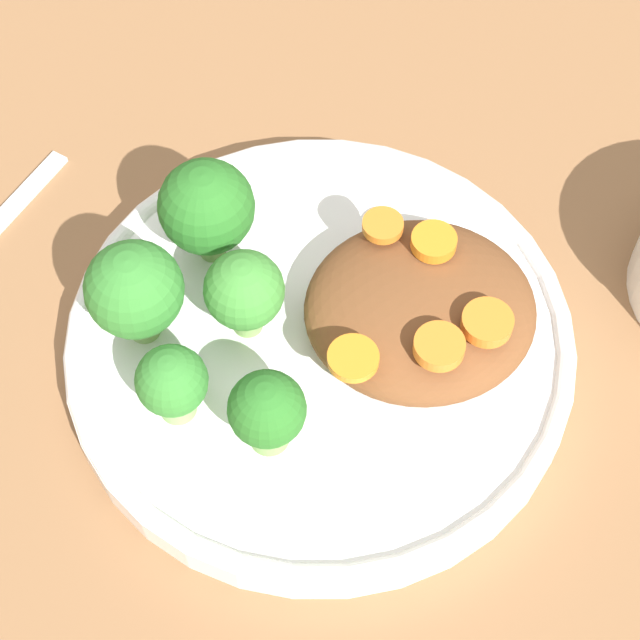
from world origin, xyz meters
name	(u,v)px	position (x,y,z in m)	size (l,w,h in m)	color
ground_plane	(320,355)	(0.00, 0.00, 0.00)	(4.00, 4.00, 0.00)	#8C603D
plate	(320,343)	(0.00, 0.00, 0.01)	(0.25, 0.25, 0.02)	white
stew_mound	(420,311)	(0.05, 0.00, 0.04)	(0.11, 0.10, 0.03)	brown
broccoli_floret_0	(207,208)	(-0.05, 0.06, 0.06)	(0.05, 0.05, 0.06)	#759E51
broccoli_floret_1	(244,292)	(-0.03, 0.01, 0.05)	(0.04, 0.04, 0.05)	#759E51
broccoli_floret_2	(172,383)	(-0.07, -0.03, 0.04)	(0.03, 0.03, 0.04)	#7FA85B
broccoli_floret_3	(267,412)	(-0.03, -0.05, 0.05)	(0.04, 0.04, 0.05)	#759E51
broccoli_floret_4	(135,291)	(-0.08, 0.01, 0.05)	(0.05, 0.05, 0.06)	#7FA85B
carrot_slice_0	(353,358)	(0.01, -0.03, 0.06)	(0.02, 0.02, 0.00)	orange
carrot_slice_1	(383,225)	(0.03, 0.04, 0.06)	(0.02, 0.02, 0.00)	orange
carrot_slice_2	(434,242)	(0.06, 0.02, 0.06)	(0.02, 0.02, 0.01)	orange
carrot_slice_3	(487,323)	(0.07, -0.02, 0.06)	(0.02, 0.02, 0.01)	orange
carrot_slice_4	(439,346)	(0.05, -0.03, 0.06)	(0.02, 0.02, 0.01)	orange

